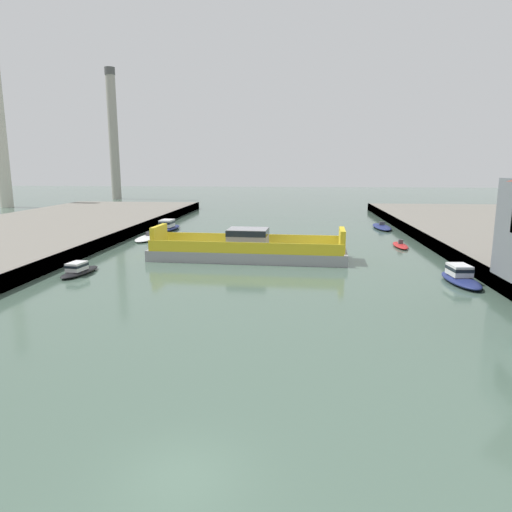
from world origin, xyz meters
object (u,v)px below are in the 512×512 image
object	(u,v)px
moored_boat_near_left	(150,237)
moored_boat_near_right	(168,226)
moored_boat_upstream_a	(79,270)
moored_boat_far_right	(460,277)
chain_ferry	(248,249)
moored_boat_mid_right	(400,245)
moored_boat_far_left	(382,227)
smokestack_distant_a	(113,131)

from	to	relation	value
moored_boat_near_left	moored_boat_near_right	bearing A→B (deg)	89.15
moored_boat_upstream_a	moored_boat_far_right	bearing A→B (deg)	-0.27
chain_ferry	moored_boat_mid_right	bearing A→B (deg)	26.58
moored_boat_mid_right	moored_boat_far_left	size ratio (longest dim) A/B	0.61
chain_ferry	moored_boat_upstream_a	size ratio (longest dim) A/B	3.85
moored_boat_far_left	moored_boat_far_right	distance (m)	33.44
moored_boat_mid_right	moored_boat_far_left	xyz separation A→B (m)	(0.69, 16.42, 0.07)
smokestack_distant_a	moored_boat_far_right	bearing A→B (deg)	-54.54
moored_boat_mid_right	moored_boat_upstream_a	bearing A→B (deg)	-151.76
moored_boat_near_right	moored_boat_mid_right	world-z (taller)	moored_boat_near_right
moored_boat_far_right	smokestack_distant_a	bearing A→B (deg)	125.46
moored_boat_upstream_a	chain_ferry	bearing A→B (deg)	30.20
moored_boat_near_left	moored_boat_upstream_a	world-z (taller)	moored_boat_upstream_a
moored_boat_near_right	moored_boat_mid_right	xyz separation A→B (m)	(31.43, -11.76, -0.39)
moored_boat_near_right	moored_boat_upstream_a	xyz separation A→B (m)	(0.03, -28.62, -0.17)
moored_boat_near_right	moored_boat_far_right	size ratio (longest dim) A/B	1.24
moored_boat_near_left	moored_boat_mid_right	xyz separation A→B (m)	(31.55, -3.50, 0.00)
moored_boat_near_left	moored_boat_mid_right	size ratio (longest dim) A/B	1.61
chain_ferry	moored_boat_mid_right	size ratio (longest dim) A/B	4.08
moored_boat_mid_right	moored_boat_far_left	bearing A→B (deg)	87.60
moored_boat_far_left	moored_boat_upstream_a	bearing A→B (deg)	-133.95
chain_ferry	moored_boat_far_left	world-z (taller)	chain_ferry
moored_boat_near_right	moored_boat_far_right	xyz separation A→B (m)	(32.58, -28.78, -0.05)
moored_boat_far_left	moored_boat_mid_right	bearing A→B (deg)	-92.40
moored_boat_far_right	chain_ferry	bearing A→B (deg)	155.41
smokestack_distant_a	moored_boat_far_left	bearing A→B (deg)	-41.99
moored_boat_near_left	smokestack_distant_a	bearing A→B (deg)	114.66
moored_boat_mid_right	smokestack_distant_a	bearing A→B (deg)	130.65
moored_boat_far_left	smokestack_distant_a	bearing A→B (deg)	138.01
moored_boat_far_left	moored_boat_upstream_a	distance (m)	46.23
moored_boat_far_left	chain_ferry	bearing A→B (deg)	-125.58
moored_boat_far_left	moored_boat_upstream_a	xyz separation A→B (m)	(-32.09, -33.28, 0.14)
moored_boat_near_right	moored_boat_far_left	xyz separation A→B (m)	(32.12, 4.66, -0.31)
moored_boat_mid_right	moored_boat_upstream_a	distance (m)	35.64
moored_boat_mid_right	smokestack_distant_a	xyz separation A→B (m)	(-64.38, 74.99, 18.84)
moored_boat_mid_right	moored_boat_far_left	distance (m)	16.43
moored_boat_mid_right	moored_boat_far_right	size ratio (longest dim) A/B	0.81
chain_ferry	moored_boat_upstream_a	distance (m)	16.42
moored_boat_near_right	moored_boat_mid_right	distance (m)	33.56
chain_ferry	moored_boat_far_right	world-z (taller)	chain_ferry
moored_boat_near_right	smokestack_distant_a	bearing A→B (deg)	117.52
chain_ferry	moored_boat_upstream_a	bearing A→B (deg)	-149.80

